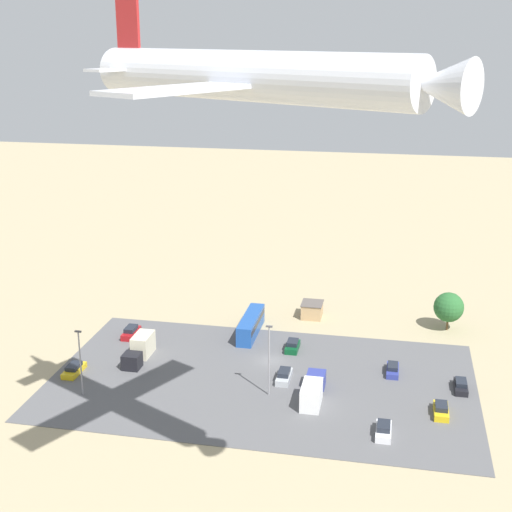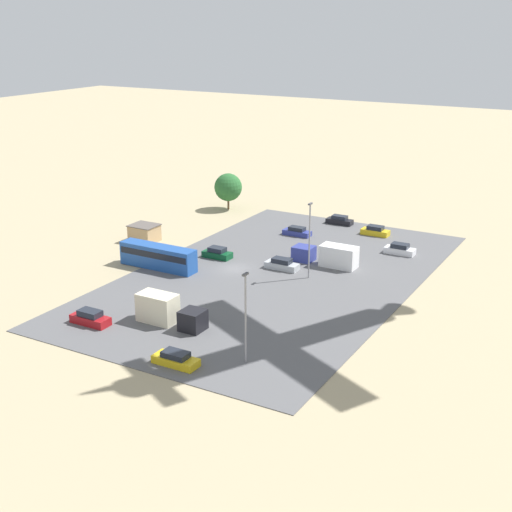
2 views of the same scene
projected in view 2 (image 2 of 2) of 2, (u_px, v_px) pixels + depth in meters
ground_plane at (235, 269)px, 98.46m from camera, size 400.00×400.00×0.00m
parking_lot_surface at (276, 277)px, 95.43m from camera, size 60.18×35.66×0.08m
shed_building at (144, 233)px, 110.15m from camera, size 3.68×4.19×2.66m
bus at (158, 256)px, 98.18m from camera, size 2.47×11.49×3.21m
parked_car_0 at (217, 253)px, 102.65m from camera, size 1.93×4.23×1.57m
parked_car_1 at (375, 231)px, 113.33m from camera, size 1.86×4.42×1.51m
parked_car_2 at (297, 232)px, 113.09m from camera, size 1.74×4.50×1.42m
parked_car_3 at (400, 250)px, 104.34m from camera, size 1.90×4.39×1.56m
parked_car_4 at (282, 265)px, 98.08m from camera, size 1.84×4.71×1.54m
parked_car_5 at (90, 318)px, 80.58m from camera, size 1.87×4.71×1.65m
parked_car_6 at (340, 220)px, 119.30m from camera, size 1.74×4.43×1.46m
parked_car_7 at (176, 359)px, 71.17m from camera, size 1.93×4.79×1.41m
parked_truck_0 at (329, 256)px, 99.44m from camera, size 2.55×9.34×3.00m
parked_truck_1 at (167, 311)px, 80.38m from camera, size 2.55×8.34×3.31m
tree_near_shed at (228, 187)px, 127.65m from camera, size 4.98×4.98×6.55m
light_pole_lot_centre at (246, 314)px, 70.29m from camera, size 0.90×0.28×9.51m
light_pole_lot_edge at (309, 238)px, 93.18m from camera, size 0.90×0.28×10.27m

